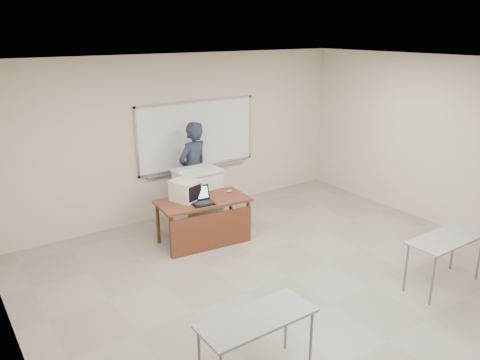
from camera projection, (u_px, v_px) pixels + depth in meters
floor at (332, 306)px, 6.06m from camera, size 7.00×8.00×0.01m
whiteboard at (197, 135)px, 8.86m from camera, size 2.48×0.10×1.31m
student_desks at (432, 310)px, 4.79m from camera, size 4.40×2.20×0.73m
instructor_desk at (207, 213)px, 7.61m from camera, size 1.48×0.74×0.75m
podium at (198, 199)px, 8.27m from camera, size 0.77×0.56×1.08m
crt_monitor at (185, 191)px, 7.55m from camera, size 0.38×0.43×0.36m
laptop at (201, 200)px, 7.47m from camera, size 0.35×0.32×0.26m
mouse at (229, 191)px, 7.97m from camera, size 0.11×0.07×0.04m
keyboard at (188, 169)px, 8.08m from camera, size 0.41×0.17×0.02m
presenter at (193, 171)px, 8.60m from camera, size 0.77×0.62×1.83m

